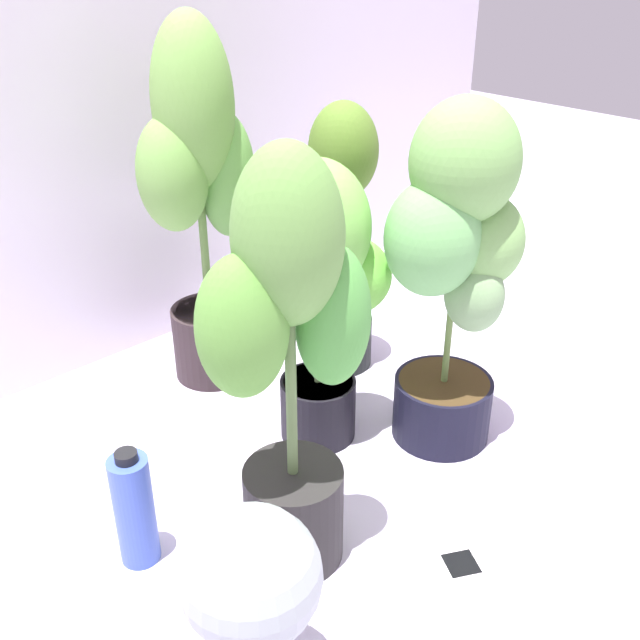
{
  "coord_description": "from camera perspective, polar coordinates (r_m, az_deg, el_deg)",
  "views": [
    {
      "loc": [
        -1.03,
        -1.01,
        1.18
      ],
      "look_at": [
        0.08,
        0.16,
        0.31
      ],
      "focal_mm": 41.47,
      "sensor_mm": 36.0,
      "label": 1
    }
  ],
  "objects": [
    {
      "name": "potted_plant_back_center",
      "position": [
        1.98,
        -9.31,
        9.76
      ],
      "size": [
        0.35,
        0.29,
        1.0
      ],
      "color": "#2E2325",
      "rests_on": "ground"
    },
    {
      "name": "potted_plant_back_right",
      "position": [
        2.05,
        1.41,
        7.42
      ],
      "size": [
        0.27,
        0.24,
        0.78
      ],
      "color": "black",
      "rests_on": "ground"
    },
    {
      "name": "potted_plant_center",
      "position": [
        1.73,
        -0.0,
        3.27
      ],
      "size": [
        0.39,
        0.29,
        0.73
      ],
      "color": "black",
      "rests_on": "ground"
    },
    {
      "name": "nutrient_bottle",
      "position": [
        1.59,
        -14.14,
        -13.97
      ],
      "size": [
        0.08,
        0.08,
        0.27
      ],
      "color": "#405BC1",
      "rests_on": "ground"
    },
    {
      "name": "floor_fan",
      "position": [
        1.24,
        -5.32,
        -19.65
      ],
      "size": [
        0.27,
        0.27,
        0.39
      ],
      "rotation": [
        0.0,
        0.0,
        -1.35
      ],
      "color": "black",
      "rests_on": "ground"
    },
    {
      "name": "hygrometer_box",
      "position": [
        1.62,
        10.8,
        -18.27
      ],
      "size": [
        0.11,
        0.11,
        0.03
      ],
      "rotation": [
        0.0,
        0.0,
        -2.08
      ],
      "color": "white",
      "rests_on": "ground"
    },
    {
      "name": "mylar_back_wall",
      "position": [
        2.14,
        -15.82,
        22.63
      ],
      "size": [
        3.2,
        0.01,
        2.0
      ],
      "primitive_type": "cube",
      "color": "silver",
      "rests_on": "ground"
    },
    {
      "name": "potted_plant_front_right",
      "position": [
        1.73,
        10.42,
        4.63
      ],
      "size": [
        0.42,
        0.34,
        0.86
      ],
      "color": "black",
      "rests_on": "ground"
    },
    {
      "name": "ground_plane",
      "position": [
        1.86,
        1.63,
        -10.93
      ],
      "size": [
        8.0,
        8.0,
        0.0
      ],
      "primitive_type": "plane",
      "color": "silver",
      "rests_on": "ground"
    },
    {
      "name": "potted_plant_front_left",
      "position": [
        1.34,
        -2.4,
        -2.71
      ],
      "size": [
        0.37,
        0.27,
        0.88
      ],
      "color": "#262423",
      "rests_on": "ground"
    }
  ]
}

